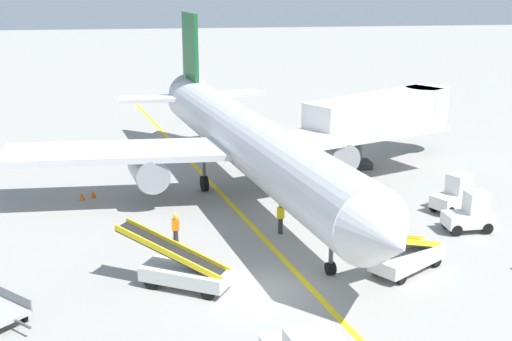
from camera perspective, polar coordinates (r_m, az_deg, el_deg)
name	(u,v)px	position (r m, az deg, el deg)	size (l,w,h in m)	color
ground_plane	(263,291)	(28.68, 0.63, -10.18)	(300.00, 300.00, 0.00)	gray
taxi_line_yellow	(270,245)	(33.34, 1.15, -6.28)	(0.30, 80.00, 0.01)	yellow
airliner	(246,139)	(39.91, -0.89, 2.65)	(28.13, 35.19, 10.10)	silver
jet_bridge	(389,112)	(48.49, 11.19, 4.91)	(12.20, 8.92, 4.85)	silver
baggage_tug_near_wing	(455,195)	(39.30, 16.45, -2.01)	(2.73, 2.22, 2.10)	silver
baggage_tug_by_cargo_door	(471,214)	(36.46, 17.69, -3.52)	(2.43, 1.38, 2.10)	silver
belt_loader_forward_hold	(183,270)	(28.86, -6.17, -8.39)	(4.97, 3.56, 2.59)	silver
belt_loader_aft_hold	(406,255)	(30.90, 12.58, -7.00)	(4.85, 3.83, 2.59)	silver
ground_crew_marshaller	(281,217)	(34.40, 2.09, -3.95)	(0.36, 0.24, 1.70)	#26262D
ground_crew_wing_walker	(176,229)	(33.02, -6.81, -4.93)	(0.36, 0.24, 1.70)	#26262D
safety_cone_nose_left	(93,194)	(41.35, -13.61, -1.93)	(0.36, 0.36, 0.44)	orange
safety_cone_wingtip_left	(82,196)	(41.04, -14.51, -2.13)	(0.36, 0.36, 0.44)	orange
safety_cone_wingtip_right	(176,236)	(34.00, -6.82, -5.55)	(0.36, 0.36, 0.44)	orange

